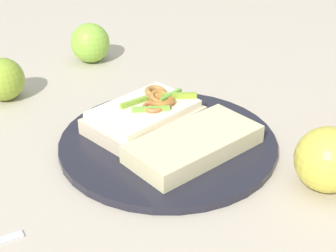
# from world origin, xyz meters

# --- Properties ---
(ground_plane) EXTENTS (2.00, 2.00, 0.00)m
(ground_plane) POSITION_xyz_m (0.00, 0.00, 0.00)
(ground_plane) COLOR #B9AC96
(ground_plane) RESTS_ON ground
(plate) EXTENTS (0.30, 0.30, 0.01)m
(plate) POSITION_xyz_m (0.00, 0.00, 0.01)
(plate) COLOR black
(plate) RESTS_ON ground_plane
(sandwich) EXTENTS (0.12, 0.16, 0.05)m
(sandwich) POSITION_xyz_m (0.05, 0.00, 0.03)
(sandwich) COLOR beige
(sandwich) RESTS_ON plate
(bread_slice_side) EXTENTS (0.09, 0.18, 0.02)m
(bread_slice_side) POSITION_xyz_m (-0.05, -0.01, 0.02)
(bread_slice_side) COLOR beige
(bread_slice_side) RESTS_ON plate
(apple_0) EXTENTS (0.10, 0.10, 0.07)m
(apple_0) POSITION_xyz_m (0.28, 0.12, 0.03)
(apple_0) COLOR #8CA92F
(apple_0) RESTS_ON ground_plane
(apple_1) EXTENTS (0.08, 0.08, 0.07)m
(apple_1) POSITION_xyz_m (0.33, -0.08, 0.04)
(apple_1) COLOR #86BC39
(apple_1) RESTS_ON ground_plane
(apple_3) EXTENTS (0.10, 0.10, 0.08)m
(apple_3) POSITION_xyz_m (-0.19, -0.09, 0.04)
(apple_3) COLOR gold
(apple_3) RESTS_ON ground_plane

